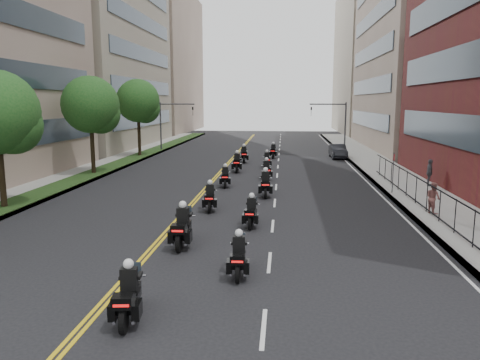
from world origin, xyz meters
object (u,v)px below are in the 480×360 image
object	(u,v)px
motorcycle_3	(251,213)
motorcycle_9	(267,161)
motorcycle_5	(266,185)
motorcycle_8	(237,163)
motorcycle_10	(244,155)
parked_sedan	(338,151)
motorcycle_4	(210,198)
motorcycle_7	(267,171)
motorcycle_1	(239,258)
motorcycle_11	(273,152)
pedestrian_b	(433,198)
motorcycle_2	(183,229)
pedestrian_c	(430,173)
motorcycle_0	(129,297)
motorcycle_6	(225,178)

from	to	relation	value
motorcycle_3	motorcycle_9	world-z (taller)	motorcycle_9
motorcycle_5	motorcycle_8	distance (m)	10.14
motorcycle_3	motorcycle_9	distance (m)	19.46
motorcycle_10	parked_sedan	bearing A→B (deg)	19.10
motorcycle_3	motorcycle_4	distance (m)	3.87
motorcycle_4	motorcycle_7	distance (m)	10.48
motorcycle_1	motorcycle_11	xyz separation A→B (m)	(0.42, 32.64, 0.03)
motorcycle_8	pedestrian_b	world-z (taller)	motorcycle_8
motorcycle_2	motorcycle_5	world-z (taller)	motorcycle_2
motorcycle_1	motorcycle_4	size ratio (longest dim) A/B	0.96
motorcycle_9	motorcycle_5	bearing A→B (deg)	-93.99
motorcycle_4	motorcycle_3	bearing A→B (deg)	-57.48
motorcycle_8	pedestrian_c	size ratio (longest dim) A/B	1.34
motorcycle_1	pedestrian_b	distance (m)	12.73
pedestrian_c	motorcycle_1	bearing A→B (deg)	157.91
motorcycle_10	pedestrian_c	xyz separation A→B (m)	(13.43, -12.03, 0.35)
motorcycle_3	motorcycle_11	xyz separation A→B (m)	(0.43, 26.40, 0.03)
pedestrian_b	parked_sedan	bearing A→B (deg)	-15.47
motorcycle_8	motorcycle_11	bearing A→B (deg)	71.17
pedestrian_c	motorcycle_2	bearing A→B (deg)	146.89
motorcycle_0	pedestrian_c	bearing A→B (deg)	48.82
motorcycle_4	motorcycle_6	size ratio (longest dim) A/B	1.03
motorcycle_7	motorcycle_0	bearing A→B (deg)	-103.16
motorcycle_7	pedestrian_c	xyz separation A→B (m)	(10.93, -2.45, 0.40)
motorcycle_5	motorcycle_11	bearing A→B (deg)	87.82
motorcycle_0	pedestrian_b	size ratio (longest dim) A/B	1.41
motorcycle_6	parked_sedan	bearing A→B (deg)	55.56
motorcycle_0	motorcycle_9	xyz separation A→B (m)	(2.61, 29.19, -0.04)
motorcycle_8	motorcycle_5	bearing A→B (deg)	-77.50
motorcycle_1	motorcycle_7	distance (m)	19.41
motorcycle_2	parked_sedan	world-z (taller)	motorcycle_2
motorcycle_6	parked_sedan	distance (m)	19.58
motorcycle_9	pedestrian_b	distance (m)	18.94
motorcycle_4	motorcycle_11	bearing A→B (deg)	77.09
motorcycle_6	pedestrian_b	distance (m)	13.53
motorcycle_1	parked_sedan	world-z (taller)	motorcycle_1
motorcycle_1	motorcycle_0	bearing A→B (deg)	-128.91
motorcycle_4	motorcycle_6	bearing A→B (deg)	84.39
motorcycle_7	motorcycle_1	bearing A→B (deg)	-96.83
motorcycle_0	motorcycle_2	bearing A→B (deg)	82.29
motorcycle_3	motorcycle_7	distance (m)	13.17
motorcycle_11	motorcycle_4	bearing A→B (deg)	-95.15
motorcycle_8	motorcycle_9	xyz separation A→B (m)	(2.35, 2.74, -0.09)
motorcycle_2	motorcycle_7	bearing A→B (deg)	79.10
motorcycle_8	pedestrian_b	distance (m)	17.95
pedestrian_b	motorcycle_7	bearing A→B (deg)	19.98
motorcycle_3	motorcycle_11	bearing A→B (deg)	90.90
motorcycle_8	motorcycle_9	size ratio (longest dim) A/B	1.14
motorcycle_1	motorcycle_8	size ratio (longest dim) A/B	0.88
motorcycle_1	pedestrian_b	xyz separation A→B (m)	(8.98, 9.01, 0.33)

